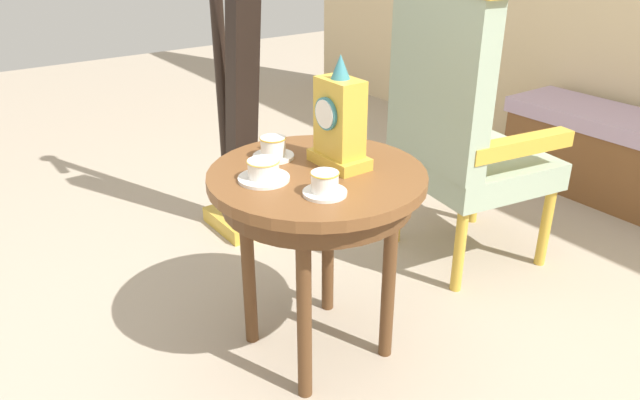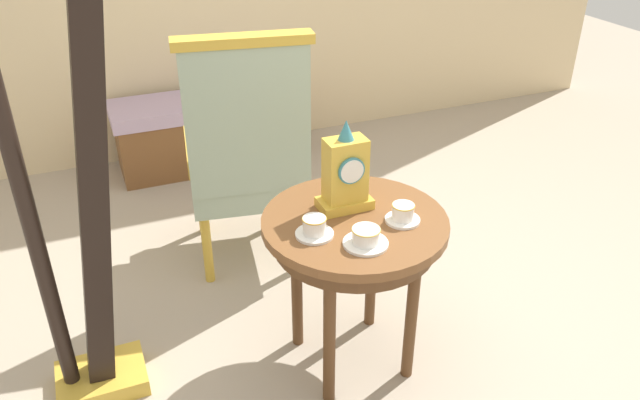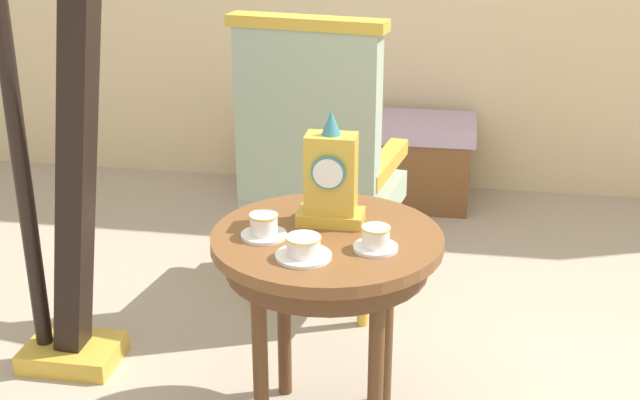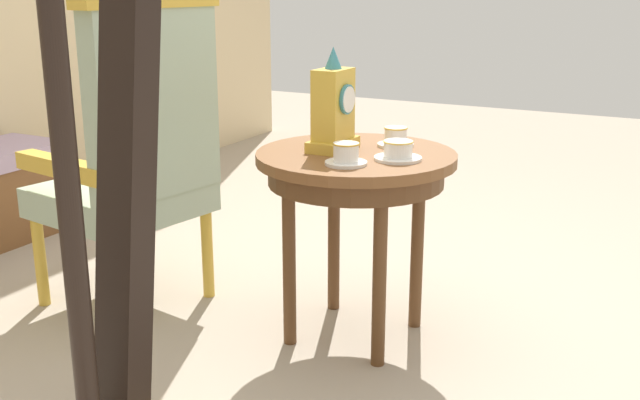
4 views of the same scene
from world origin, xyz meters
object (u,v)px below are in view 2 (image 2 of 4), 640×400
teacup_left (314,228)px  mantel_clock (345,174)px  teacup_center (403,214)px  window_bench (205,131)px  teacup_right (366,238)px  side_table (354,238)px  armchair (247,151)px  harp (77,224)px

teacup_left → mantel_clock: (0.17, 0.13, 0.10)m
teacup_left → mantel_clock: bearing=37.5°
teacup_center → window_bench: 2.08m
teacup_left → teacup_right: (0.13, -0.12, -0.00)m
side_table → teacup_right: (-0.04, -0.16, 0.11)m
side_table → armchair: 0.81m
side_table → teacup_center: (0.14, -0.08, 0.11)m
side_table → mantel_clock: bearing=91.5°
side_table → mantel_clock: size_ratio=1.95×
mantel_clock → window_bench: bearing=93.5°
teacup_left → teacup_center: teacup_left is taller
teacup_right → armchair: 0.97m
mantel_clock → window_bench: (-0.11, 1.86, -0.56)m
teacup_left → window_bench: 2.04m
teacup_left → teacup_center: 0.32m
teacup_left → harp: 0.77m
teacup_left → harp: bearing=159.8°
window_bench → armchair: bearing=-92.3°
teacup_center → window_bench: (-0.26, 2.02, -0.46)m
teacup_right → window_bench: teacup_right is taller
side_table → window_bench: bearing=93.4°
teacup_left → window_bench: (0.06, 1.99, -0.46)m
side_table → teacup_left: 0.21m
teacup_left → window_bench: bearing=88.4°
harp → side_table: bearing=-13.8°
side_table → window_bench: 1.97m
harp → mantel_clock: bearing=-8.7°
window_bench → teacup_right: bearing=-87.9°
teacup_center → window_bench: size_ratio=0.11×
teacup_right → mantel_clock: size_ratio=0.45×
armchair → teacup_center: bearing=-70.7°
window_bench → harp: bearing=-114.4°
side_table → armchair: size_ratio=0.58×
teacup_center → harp: harp is taller
teacup_right → teacup_center: 0.20m
mantel_clock → armchair: (-0.16, 0.71, -0.19)m
mantel_clock → harp: harp is taller
side_table → teacup_right: size_ratio=4.38×
mantel_clock → armchair: 0.75m
side_table → armchair: (-0.16, 0.79, 0.03)m
side_table → teacup_right: bearing=-103.0°
harp → armchair: bearing=38.1°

